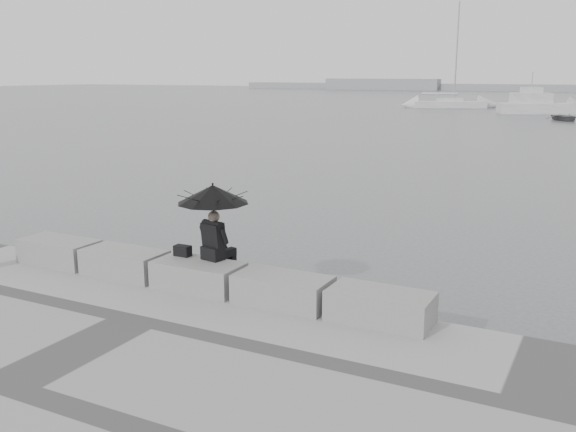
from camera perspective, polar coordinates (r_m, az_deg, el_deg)
The scene contains 12 objects.
ground at distance 12.16m, azimuth -6.63°, elevation -8.07°, with size 360.00×360.00×0.00m, color #4B4E51.
stone_block_far_left at distance 13.75m, azimuth -19.64°, elevation -3.00°, with size 1.60×0.80×0.50m, color gray.
stone_block_left at distance 12.59m, azimuth -14.32°, elevation -4.06°, with size 1.60×0.80×0.50m, color gray.
stone_block_centre at distance 11.56m, azimuth -7.97°, elevation -5.27°, with size 1.60×0.80×0.50m, color gray.
stone_block_right at distance 10.71m, azimuth -0.47°, elevation -6.61°, with size 1.60×0.80×0.50m, color gray.
stone_block_far_right at distance 10.07m, azimuth 8.20°, elevation -8.00°, with size 1.60×0.80×0.50m, color gray.
seated_person at distance 11.40m, azimuth -6.70°, elevation 1.16°, with size 1.29×1.29×1.39m.
bag at distance 11.89m, azimuth -9.35°, elevation -3.06°, with size 0.30×0.17×0.20m, color black.
distant_landmass at distance 164.58m, azimuth 22.73°, elevation 10.47°, with size 180.00×8.00×2.80m.
sailboat_left at distance 84.02m, azimuth 14.16°, elevation 9.66°, with size 9.07×5.68×12.90m.
motor_cruiser at distance 74.65m, azimuth 21.35°, elevation 9.16°, with size 8.62×5.55×4.50m.
dinghy at distance 64.46m, azimuth 23.39°, elevation 8.05°, with size 3.56×1.51×0.60m, color slate.
Camera 1 is at (6.43, -9.39, 4.27)m, focal length 40.00 mm.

